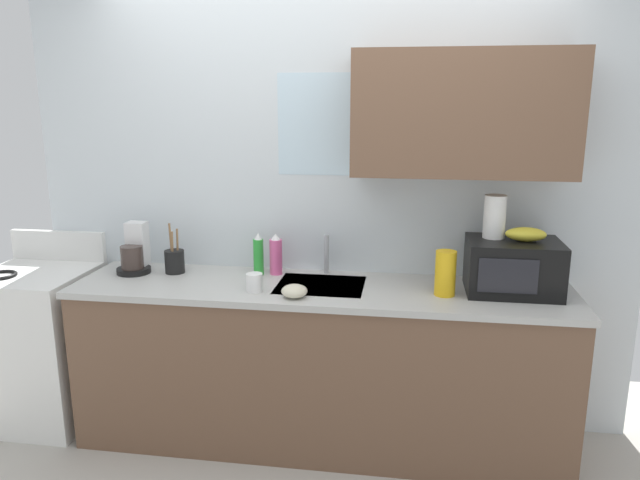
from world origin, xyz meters
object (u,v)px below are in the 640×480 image
(microwave, at_px, (513,267))
(dish_soap_bottle_green, at_px, (258,255))
(cereal_canister, at_px, (445,273))
(small_bowl, at_px, (294,291))
(paper_towel_roll, at_px, (495,217))
(dish_soap_bottle_pink, at_px, (276,255))
(banana_bunch, at_px, (526,234))
(stove_range, at_px, (41,344))
(mug_white, at_px, (254,283))
(coffee_maker, at_px, (135,254))
(utensil_crock, at_px, (175,261))

(microwave, relative_size, dish_soap_bottle_green, 1.94)
(cereal_canister, relative_size, small_bowl, 1.76)
(small_bowl, bearing_deg, dish_soap_bottle_green, 127.29)
(microwave, distance_m, paper_towel_roll, 0.27)
(dish_soap_bottle_pink, bearing_deg, banana_bunch, -5.83)
(small_bowl, bearing_deg, cereal_canister, 11.45)
(stove_range, height_order, paper_towel_roll, paper_towel_roll)
(mug_white, bearing_deg, stove_range, 173.91)
(stove_range, bearing_deg, small_bowl, -7.41)
(coffee_maker, distance_m, small_bowl, 1.03)
(paper_towel_roll, distance_m, small_bowl, 1.08)
(coffee_maker, bearing_deg, paper_towel_roll, -0.24)
(microwave, xyz_separation_m, banana_bunch, (0.05, 0.00, 0.17))
(cereal_canister, bearing_deg, stove_range, 178.67)
(mug_white, bearing_deg, dish_soap_bottle_green, 100.30)
(cereal_canister, height_order, utensil_crock, utensil_crock)
(coffee_maker, xyz_separation_m, small_bowl, (0.98, -0.31, -0.07))
(stove_range, height_order, coffee_maker, coffee_maker)
(banana_bunch, bearing_deg, utensil_crock, 177.88)
(banana_bunch, distance_m, dish_soap_bottle_green, 1.42)
(dish_soap_bottle_pink, bearing_deg, coffee_maker, -174.63)
(microwave, height_order, dish_soap_bottle_pink, microwave)
(banana_bunch, distance_m, cereal_canister, 0.45)
(cereal_canister, relative_size, mug_white, 2.40)
(paper_towel_roll, bearing_deg, coffee_maker, 179.76)
(banana_bunch, relative_size, small_bowl, 1.54)
(small_bowl, bearing_deg, mug_white, 164.74)
(banana_bunch, xyz_separation_m, mug_white, (-1.35, -0.19, -0.26))
(coffee_maker, distance_m, mug_white, 0.81)
(coffee_maker, height_order, cereal_canister, coffee_maker)
(coffee_maker, height_order, mug_white, coffee_maker)
(cereal_canister, xyz_separation_m, mug_white, (-0.96, -0.09, -0.07))
(banana_bunch, bearing_deg, dish_soap_bottle_pink, 174.17)
(dish_soap_bottle_pink, distance_m, utensil_crock, 0.58)
(coffee_maker, bearing_deg, banana_bunch, -1.58)
(dish_soap_bottle_green, bearing_deg, stove_range, -173.05)
(paper_towel_roll, distance_m, coffee_maker, 1.98)
(dish_soap_bottle_pink, bearing_deg, mug_white, -97.04)
(stove_range, bearing_deg, utensil_crock, 8.17)
(stove_range, relative_size, cereal_canister, 4.73)
(stove_range, relative_size, paper_towel_roll, 4.91)
(stove_range, distance_m, coffee_maker, 0.80)
(cereal_canister, bearing_deg, paper_towel_roll, 32.01)
(banana_bunch, bearing_deg, paper_towel_roll, 161.57)
(coffee_maker, distance_m, dish_soap_bottle_green, 0.71)
(dish_soap_bottle_green, bearing_deg, utensil_crock, -175.13)
(banana_bunch, distance_m, mug_white, 1.39)
(stove_range, height_order, dish_soap_bottle_green, dish_soap_bottle_green)
(dish_soap_bottle_pink, bearing_deg, microwave, -6.13)
(stove_range, bearing_deg, mug_white, -6.09)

